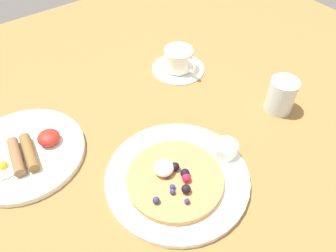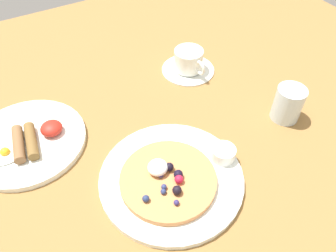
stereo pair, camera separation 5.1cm
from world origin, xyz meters
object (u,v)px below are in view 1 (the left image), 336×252
at_px(coffee_cup, 179,59).
at_px(water_glass, 281,95).
at_px(pancake_plate, 177,178).
at_px(syrup_ramekin, 226,149).
at_px(coffee_saucer, 178,68).
at_px(breakfast_plate, 24,153).

height_order(coffee_cup, water_glass, water_glass).
bearing_deg(pancake_plate, coffee_cup, 52.00).
bearing_deg(coffee_cup, pancake_plate, -128.00).
bearing_deg(syrup_ramekin, coffee_saucer, 70.26).
xyz_separation_m(pancake_plate, breakfast_plate, (-0.22, 0.24, -0.00)).
distance_m(coffee_saucer, water_glass, 0.29).
distance_m(syrup_ramekin, water_glass, 0.21).
xyz_separation_m(syrup_ramekin, breakfast_plate, (-0.34, 0.26, -0.02)).
xyz_separation_m(breakfast_plate, water_glass, (0.54, -0.22, 0.03)).
bearing_deg(water_glass, pancake_plate, -176.28).
bearing_deg(syrup_ramekin, water_glass, 9.31).
bearing_deg(pancake_plate, breakfast_plate, 132.66).
bearing_deg(coffee_saucer, water_glass, -69.66).
relative_size(syrup_ramekin, coffee_cup, 0.46).
xyz_separation_m(pancake_plate, coffee_saucer, (0.22, 0.29, -0.00)).
bearing_deg(syrup_ramekin, breakfast_plate, 142.98).
xyz_separation_m(pancake_plate, coffee_cup, (0.22, 0.29, 0.03)).
bearing_deg(coffee_saucer, pancake_plate, -127.83).
distance_m(pancake_plate, coffee_cup, 0.36).
xyz_separation_m(coffee_cup, water_glass, (0.10, -0.26, 0.01)).
xyz_separation_m(coffee_saucer, water_glass, (0.10, -0.27, 0.04)).
relative_size(pancake_plate, water_glass, 3.43).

